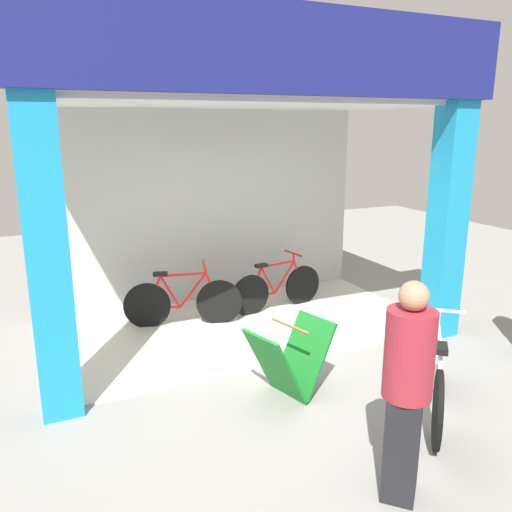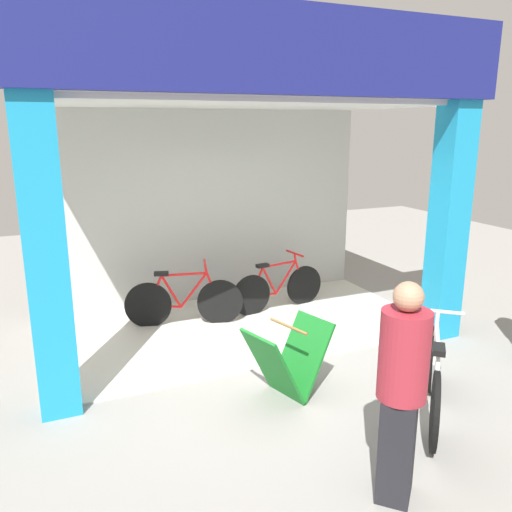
# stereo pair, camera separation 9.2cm
# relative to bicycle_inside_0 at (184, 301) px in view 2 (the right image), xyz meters

# --- Properties ---
(ground_plane) EXTENTS (18.13, 18.13, 0.00)m
(ground_plane) POSITION_rel_bicycle_inside_0_xyz_m (0.65, -1.63, -0.35)
(ground_plane) COLOR gray
(ground_plane) RESTS_ON ground
(shop_facade) EXTENTS (5.26, 2.92, 3.81)m
(shop_facade) POSITION_rel_bicycle_inside_0_xyz_m (0.65, -0.32, 1.67)
(shop_facade) COLOR beige
(shop_facade) RESTS_ON ground
(bicycle_inside_0) EXTENTS (1.55, 0.54, 0.88)m
(bicycle_inside_0) POSITION_rel_bicycle_inside_0_xyz_m (0.00, 0.00, 0.00)
(bicycle_inside_0) COLOR black
(bicycle_inside_0) RESTS_ON ground
(bicycle_inside_1) EXTENTS (1.53, 0.42, 0.85)m
(bicycle_inside_1) POSITION_rel_bicycle_inside_0_xyz_m (1.45, 0.04, -0.01)
(bicycle_inside_1) COLOR black
(bicycle_inside_1) RESTS_ON ground
(bicycle_parked_0) EXTENTS (1.17, 1.34, 0.95)m
(bicycle_parked_0) POSITION_rel_bicycle_inside_0_xyz_m (1.52, -3.14, 0.03)
(bicycle_parked_0) COLOR black
(bicycle_parked_0) RESTS_ON ground
(sandwich_board_sign) EXTENTS (0.94, 0.72, 0.78)m
(sandwich_board_sign) POSITION_rel_bicycle_inside_0_xyz_m (0.44, -2.26, 0.03)
(sandwich_board_sign) COLOR #197226
(sandwich_board_sign) RESTS_ON ground
(pedestrian_0) EXTENTS (0.57, 0.56, 1.67)m
(pedestrian_0) POSITION_rel_bicycle_inside_0_xyz_m (0.51, -3.88, 0.51)
(pedestrian_0) COLOR black
(pedestrian_0) RESTS_ON ground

